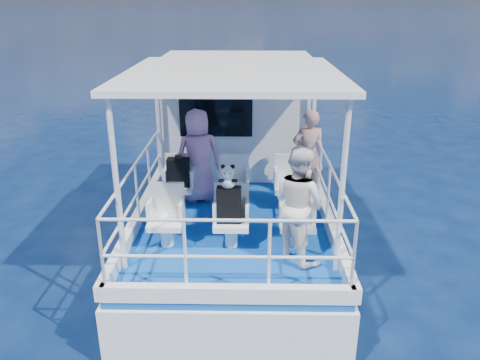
# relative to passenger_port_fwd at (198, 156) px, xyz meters

# --- Properties ---
(ground) EXTENTS (2000.00, 2000.00, 0.00)m
(ground) POSITION_rel_passenger_port_fwd_xyz_m (0.60, -0.50, -1.68)
(ground) COLOR #08163B
(ground) RESTS_ON ground
(hull) EXTENTS (3.00, 7.00, 1.60)m
(hull) POSITION_rel_passenger_port_fwd_xyz_m (0.60, 0.50, -1.68)
(hull) COLOR white
(hull) RESTS_ON ground
(deck) EXTENTS (2.90, 6.90, 0.10)m
(deck) POSITION_rel_passenger_port_fwd_xyz_m (0.60, 0.50, -0.83)
(deck) COLOR #0B409E
(deck) RESTS_ON hull
(cabin) EXTENTS (2.85, 2.00, 2.20)m
(cabin) POSITION_rel_passenger_port_fwd_xyz_m (0.60, 1.80, 0.32)
(cabin) COLOR white
(cabin) RESTS_ON deck
(canopy) EXTENTS (3.00, 3.20, 0.08)m
(canopy) POSITION_rel_passenger_port_fwd_xyz_m (0.60, -0.70, 1.46)
(canopy) COLOR white
(canopy) RESTS_ON cabin
(canopy_posts) EXTENTS (2.77, 2.97, 2.20)m
(canopy_posts) POSITION_rel_passenger_port_fwd_xyz_m (0.60, -0.75, 0.32)
(canopy_posts) COLOR white
(canopy_posts) RESTS_ON deck
(railings) EXTENTS (2.84, 3.59, 1.00)m
(railings) POSITION_rel_passenger_port_fwd_xyz_m (0.60, -1.07, -0.28)
(railings) COLOR white
(railings) RESTS_ON deck
(seat_port_fwd) EXTENTS (0.48, 0.46, 0.38)m
(seat_port_fwd) POSITION_rel_passenger_port_fwd_xyz_m (-0.30, -0.30, -0.59)
(seat_port_fwd) COLOR white
(seat_port_fwd) RESTS_ON deck
(seat_center_fwd) EXTENTS (0.48, 0.46, 0.38)m
(seat_center_fwd) POSITION_rel_passenger_port_fwd_xyz_m (0.60, -0.30, -0.59)
(seat_center_fwd) COLOR white
(seat_center_fwd) RESTS_ON deck
(seat_stbd_fwd) EXTENTS (0.48, 0.46, 0.38)m
(seat_stbd_fwd) POSITION_rel_passenger_port_fwd_xyz_m (1.50, -0.30, -0.59)
(seat_stbd_fwd) COLOR white
(seat_stbd_fwd) RESTS_ON deck
(seat_port_aft) EXTENTS (0.48, 0.46, 0.38)m
(seat_port_aft) POSITION_rel_passenger_port_fwd_xyz_m (-0.30, -1.60, -0.59)
(seat_port_aft) COLOR white
(seat_port_aft) RESTS_ON deck
(seat_center_aft) EXTENTS (0.48, 0.46, 0.38)m
(seat_center_aft) POSITION_rel_passenger_port_fwd_xyz_m (0.60, -1.60, -0.59)
(seat_center_aft) COLOR white
(seat_center_aft) RESTS_ON deck
(seat_stbd_aft) EXTENTS (0.48, 0.46, 0.38)m
(seat_stbd_aft) POSITION_rel_passenger_port_fwd_xyz_m (1.50, -1.60, -0.59)
(seat_stbd_aft) COLOR white
(seat_stbd_aft) RESTS_ON deck
(passenger_port_fwd) EXTENTS (0.70, 0.60, 1.57)m
(passenger_port_fwd) POSITION_rel_passenger_port_fwd_xyz_m (0.00, 0.00, 0.00)
(passenger_port_fwd) COLOR pink
(passenger_port_fwd) RESTS_ON deck
(passenger_stbd_fwd) EXTENTS (0.59, 0.42, 1.52)m
(passenger_stbd_fwd) POSITION_rel_passenger_port_fwd_xyz_m (1.85, 0.21, -0.02)
(passenger_stbd_fwd) COLOR tan
(passenger_stbd_fwd) RESTS_ON deck
(passenger_stbd_aft) EXTENTS (0.93, 0.96, 1.55)m
(passenger_stbd_aft) POSITION_rel_passenger_port_fwd_xyz_m (1.49, -1.90, -0.01)
(passenger_stbd_aft) COLOR white
(passenger_stbd_aft) RESTS_ON deck
(backpack_port) EXTENTS (0.35, 0.20, 0.46)m
(backpack_port) POSITION_rel_passenger_port_fwd_xyz_m (-0.29, -0.32, -0.17)
(backpack_port) COLOR black
(backpack_port) RESTS_ON seat_port_fwd
(backpack_center) EXTENTS (0.33, 0.19, 0.49)m
(backpack_center) POSITION_rel_passenger_port_fwd_xyz_m (0.58, -1.62, -0.16)
(backpack_center) COLOR black
(backpack_center) RESTS_ON seat_center_aft
(compact_camera) EXTENTS (0.10, 0.06, 0.06)m
(compact_camera) POSITION_rel_passenger_port_fwd_xyz_m (-0.28, -0.33, 0.09)
(compact_camera) COLOR black
(compact_camera) RESTS_ON backpack_port
(panda) EXTENTS (0.21, 0.18, 0.33)m
(panda) POSITION_rel_passenger_port_fwd_xyz_m (0.57, -1.62, 0.25)
(panda) COLOR white
(panda) RESTS_ON backpack_center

